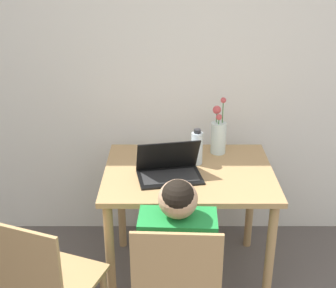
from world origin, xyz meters
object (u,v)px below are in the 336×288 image
Objects in this scene: chair_spare at (43,288)px; water_bottle at (195,148)px; laptop at (167,168)px; flower_vase at (217,135)px; person_seated at (176,245)px.

chair_spare is 1.10m from water_bottle.
laptop reaches higher than chair_spare.
chair_spare is at bearing -134.93° from flower_vase.
chair_spare is 4.01× the size of water_bottle.
flower_vase is (0.87, 0.87, 0.40)m from chair_spare.
water_bottle is (0.12, 0.64, 0.21)m from person_seated.
flower_vase reaches higher than person_seated.
flower_vase is (0.26, 0.79, 0.23)m from person_seated.
water_bottle is at bearing -114.61° from chair_spare.
person_seated is 0.51m from laptop.
person_seated is at bearing -108.11° from flower_vase.
laptop is 1.79× the size of water_bottle.
flower_vase is at bearing 35.63° from laptop.
chair_spare is 0.65m from person_seated.
person_seated is 0.68m from water_bottle.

